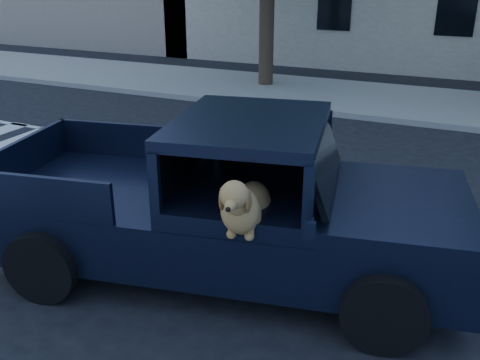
{
  "coord_description": "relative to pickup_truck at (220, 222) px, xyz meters",
  "views": [
    {
      "loc": [
        2.05,
        -5.7,
        3.6
      ],
      "look_at": [
        -0.15,
        -0.83,
        1.43
      ],
      "focal_mm": 40.0,
      "sensor_mm": 36.0,
      "label": 1
    }
  ],
  "objects": [
    {
      "name": "ground",
      "position": [
        0.59,
        0.47,
        -0.67
      ],
      "size": [
        120.0,
        120.0,
        0.0
      ],
      "primitive_type": "plane",
      "color": "black",
      "rests_on": "ground"
    },
    {
      "name": "far_sidewalk",
      "position": [
        0.59,
        9.67,
        -0.6
      ],
      "size": [
        60.0,
        4.0,
        0.15
      ],
      "primitive_type": "cube",
      "color": "gray",
      "rests_on": "ground"
    },
    {
      "name": "lane_stripes",
      "position": [
        2.59,
        3.87,
        -0.67
      ],
      "size": [
        21.6,
        0.14,
        0.01
      ],
      "primitive_type": null,
      "color": "silver",
      "rests_on": "ground"
    },
    {
      "name": "pickup_truck",
      "position": [
        0.0,
        0.0,
        0.0
      ],
      "size": [
        5.86,
        3.29,
        1.99
      ],
      "rotation": [
        0.0,
        0.0,
        0.19
      ],
      "color": "black",
      "rests_on": "ground"
    }
  ]
}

